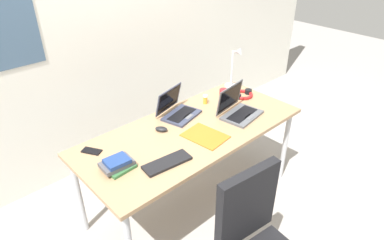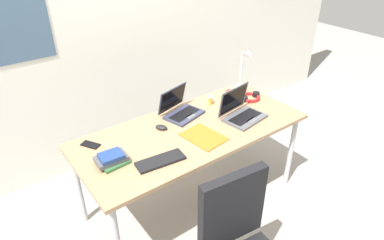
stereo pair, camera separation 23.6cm
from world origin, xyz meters
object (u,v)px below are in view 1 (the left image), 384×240
object	(u,v)px
book_stack	(118,164)
coffee_mug	(224,94)
laptop_far_corner	(178,110)
paper_folder_near_mouse	(205,136)
external_keyboard	(167,163)
headphones	(243,94)
cell_phone	(92,151)
computer_mouse	(161,129)
desk_lamp	(235,68)
pill_bottle	(205,99)
laptop_mid_desk	(238,110)

from	to	relation	value
book_stack	coffee_mug	xyz separation A→B (m)	(1.24, 0.21, 0.01)
laptop_far_corner	paper_folder_near_mouse	xyz separation A→B (m)	(-0.06, -0.38, -0.04)
external_keyboard	headphones	xyz separation A→B (m)	(1.14, 0.30, 0.01)
cell_phone	paper_folder_near_mouse	size ratio (longest dim) A/B	0.44
coffee_mug	paper_folder_near_mouse	bearing A→B (deg)	-149.66
book_stack	external_keyboard	bearing A→B (deg)	-34.38
laptop_far_corner	headphones	world-z (taller)	laptop_far_corner
computer_mouse	coffee_mug	bearing A→B (deg)	-28.91
headphones	desk_lamp	bearing A→B (deg)	67.07
pill_bottle	cell_phone	bearing A→B (deg)	178.49
book_stack	laptop_far_corner	bearing A→B (deg)	19.52
desk_lamp	paper_folder_near_mouse	size ratio (longest dim) A/B	1.29
paper_folder_near_mouse	laptop_far_corner	bearing A→B (deg)	80.60
coffee_mug	laptop_far_corner	bearing A→B (deg)	174.68
headphones	paper_folder_near_mouse	bearing A→B (deg)	-161.73
computer_mouse	headphones	size ratio (longest dim) A/B	0.45
laptop_far_corner	paper_folder_near_mouse	bearing A→B (deg)	-99.40
laptop_far_corner	cell_phone	bearing A→B (deg)	178.42
cell_phone	coffee_mug	bearing A→B (deg)	-33.32
coffee_mug	headphones	bearing A→B (deg)	-29.59
laptop_far_corner	laptop_mid_desk	distance (m)	0.50
laptop_mid_desk	headphones	bearing A→B (deg)	33.13
laptop_far_corner	pill_bottle	xyz separation A→B (m)	(0.31, -0.01, -0.00)
laptop_far_corner	paper_folder_near_mouse	world-z (taller)	laptop_far_corner
pill_bottle	book_stack	world-z (taller)	pill_bottle
external_keyboard	cell_phone	size ratio (longest dim) A/B	2.43
external_keyboard	book_stack	bearing A→B (deg)	152.20
desk_lamp	external_keyboard	xyz separation A→B (m)	(-1.21, -0.48, -0.19)
laptop_far_corner	laptop_mid_desk	xyz separation A→B (m)	(0.37, -0.33, 0.00)
laptop_mid_desk	pill_bottle	world-z (taller)	laptop_mid_desk
paper_folder_near_mouse	desk_lamp	bearing A→B (deg)	27.53
laptop_mid_desk	laptop_far_corner	bearing A→B (deg)	137.91
computer_mouse	cell_phone	bearing A→B (deg)	134.29
laptop_mid_desk	pill_bottle	size ratio (longest dim) A/B	4.62
desk_lamp	headphones	world-z (taller)	desk_lamp
laptop_far_corner	computer_mouse	world-z (taller)	laptop_far_corner
external_keyboard	cell_phone	distance (m)	0.55
pill_bottle	paper_folder_near_mouse	distance (m)	0.53
headphones	coffee_mug	world-z (taller)	coffee_mug
desk_lamp	computer_mouse	bearing A→B (deg)	-172.06
book_stack	headphones	bearing A→B (deg)	5.00
external_keyboard	book_stack	distance (m)	0.32
laptop_far_corner	external_keyboard	world-z (taller)	laptop_far_corner
cell_phone	laptop_mid_desk	bearing A→B (deg)	-47.50
computer_mouse	coffee_mug	xyz separation A→B (m)	(0.76, 0.05, 0.03)
pill_bottle	coffee_mug	distance (m)	0.20
external_keyboard	book_stack	size ratio (longest dim) A/B	1.57
computer_mouse	laptop_mid_desk	bearing A→B (deg)	-53.54
laptop_far_corner	pill_bottle	distance (m)	0.31
laptop_mid_desk	cell_phone	distance (m)	1.20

